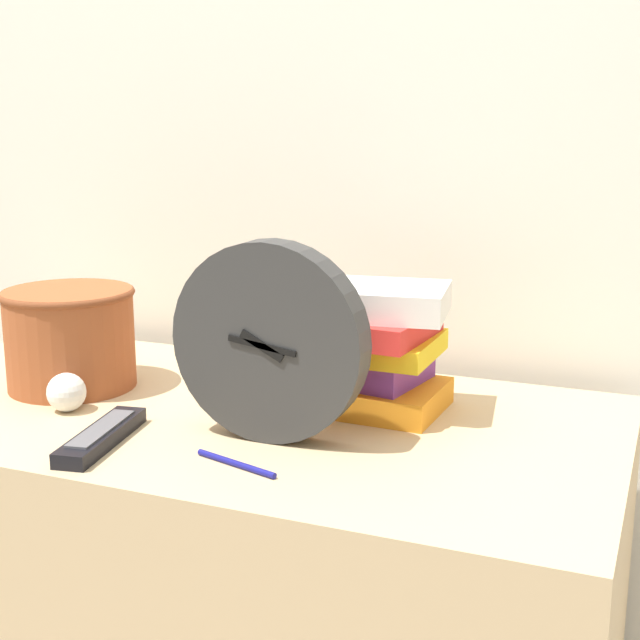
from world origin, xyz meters
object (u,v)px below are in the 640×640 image
(crumpled_paper_ball, at_px, (66,392))
(pen, at_px, (236,464))
(book_stack, at_px, (366,345))
(desk_clock, at_px, (269,342))
(basket, at_px, (70,335))
(tv_remote, at_px, (102,436))

(crumpled_paper_ball, distance_m, pen, 0.34)
(crumpled_paper_ball, relative_size, pen, 0.46)
(book_stack, distance_m, crumpled_paper_ball, 0.44)
(desk_clock, height_order, book_stack, desk_clock)
(book_stack, relative_size, pen, 2.00)
(book_stack, xyz_separation_m, basket, (-0.47, -0.08, -0.01))
(pen, bearing_deg, desk_clock, 91.57)
(tv_remote, height_order, pen, tv_remote)
(desk_clock, relative_size, basket, 1.29)
(desk_clock, distance_m, pen, 0.17)
(book_stack, bearing_deg, tv_remote, -134.71)
(book_stack, bearing_deg, desk_clock, -113.29)
(desk_clock, relative_size, crumpled_paper_ball, 4.68)
(pen, bearing_deg, basket, 153.28)
(book_stack, bearing_deg, basket, -170.51)
(book_stack, relative_size, tv_remote, 1.26)
(basket, height_order, pen, basket)
(crumpled_paper_ball, bearing_deg, tv_remote, -36.20)
(book_stack, distance_m, basket, 0.47)
(tv_remote, xyz_separation_m, crumpled_paper_ball, (-0.13, 0.09, 0.02))
(basket, bearing_deg, desk_clock, -13.58)
(book_stack, bearing_deg, pen, -104.48)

